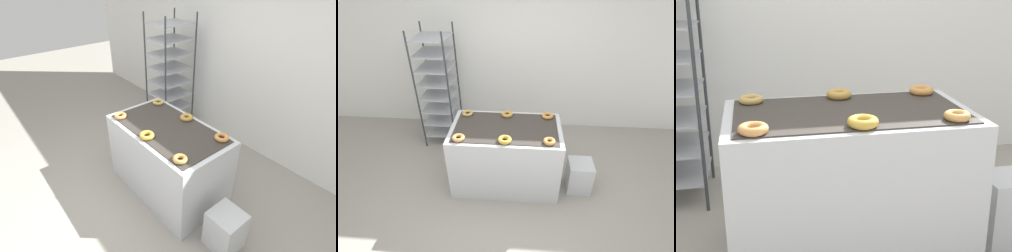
% 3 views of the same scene
% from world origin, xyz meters
% --- Properties ---
extents(ground_plane, '(14.00, 14.00, 0.00)m').
position_xyz_m(ground_plane, '(0.00, 0.00, 0.00)').
color(ground_plane, '#9E998E').
extents(wall_back, '(8.00, 0.05, 2.80)m').
position_xyz_m(wall_back, '(0.00, 2.12, 1.40)').
color(wall_back, white).
rests_on(wall_back, ground_plane).
extents(fryer_machine, '(1.34, 0.78, 0.87)m').
position_xyz_m(fryer_machine, '(0.00, 0.64, 0.43)').
color(fryer_machine, silver).
rests_on(fryer_machine, ground_plane).
extents(baking_rack_cart, '(0.50, 0.59, 1.82)m').
position_xyz_m(baking_rack_cart, '(-1.10, 1.58, 0.92)').
color(baking_rack_cart, '#33383D').
rests_on(baking_rack_cart, ground_plane).
extents(glaze_bin, '(0.30, 0.30, 0.43)m').
position_xyz_m(glaze_bin, '(0.96, 0.56, 0.21)').
color(glaze_bin, silver).
rests_on(glaze_bin, ground_plane).
extents(donut_near_left, '(0.14, 0.14, 0.04)m').
position_xyz_m(donut_near_left, '(-0.52, 0.36, 0.89)').
color(donut_near_left, tan).
rests_on(donut_near_left, fryer_machine).
extents(donut_near_center, '(0.16, 0.16, 0.05)m').
position_xyz_m(donut_near_center, '(0.01, 0.36, 0.89)').
color(donut_near_center, gold).
rests_on(donut_near_center, fryer_machine).
extents(donut_near_right, '(0.14, 0.14, 0.04)m').
position_xyz_m(donut_near_right, '(0.50, 0.37, 0.89)').
color(donut_near_right, '#C98B46').
rests_on(donut_near_right, fryer_machine).
extents(donut_far_left, '(0.14, 0.14, 0.04)m').
position_xyz_m(donut_far_left, '(-0.52, 0.91, 0.89)').
color(donut_far_left, tan).
rests_on(donut_far_left, fryer_machine).
extents(donut_far_center, '(0.15, 0.15, 0.05)m').
position_xyz_m(donut_far_center, '(-0.01, 0.92, 0.89)').
color(donut_far_center, '#BB8D3E').
rests_on(donut_far_center, fryer_machine).
extents(donut_far_right, '(0.15, 0.15, 0.04)m').
position_xyz_m(donut_far_right, '(0.51, 0.91, 0.89)').
color(donut_far_right, '#CE8945').
rests_on(donut_far_right, fryer_machine).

